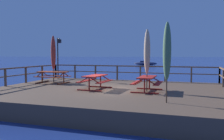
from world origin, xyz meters
TOP-DOWN VIEW (x-y plane):
  - ground_plane at (0.00, 0.00)m, footprint 600.00×600.00m
  - wooden_deck at (0.00, 0.00)m, footprint 12.62×9.62m
  - railing_waterside_far at (0.00, 4.66)m, footprint 12.42×0.10m
  - railing_side_left at (-6.16, 0.00)m, footprint 0.10×9.42m
  - picnic_table_mid_centre at (2.22, -0.24)m, footprint 1.40×1.83m
  - picnic_table_front_left at (-0.62, -0.34)m, footprint 1.48×1.91m
  - picnic_table_front_right at (-4.39, 1.41)m, footprint 2.09×1.47m
  - patio_umbrella_short_mid at (2.20, -0.25)m, footprint 0.32×0.32m
  - patio_umbrella_tall_mid_left at (3.44, -2.90)m, footprint 0.32×0.32m
  - patio_umbrella_short_back at (-4.35, 1.46)m, footprint 0.32×0.32m
  - lamp_post_hooked at (-5.47, 3.97)m, footprint 0.54×0.52m
  - sailboat_distant at (-6.58, 47.94)m, footprint 6.15×2.33m

SIDE VIEW (x-z plane):
  - ground_plane at x=0.00m, z-range 0.00..0.00m
  - wooden_deck at x=0.00m, z-range 0.00..0.79m
  - sailboat_distant at x=-6.58m, z-range -3.35..4.37m
  - picnic_table_mid_centre at x=2.22m, z-range 0.95..1.73m
  - picnic_table_front_left at x=-0.62m, z-range 0.95..1.73m
  - picnic_table_front_right at x=-4.39m, z-range 0.96..1.74m
  - railing_waterside_far at x=0.00m, z-range 0.98..2.07m
  - railing_side_left at x=-6.16m, z-range 0.99..2.08m
  - patio_umbrella_short_back at x=-4.35m, z-range 1.21..4.36m
  - patio_umbrella_tall_mid_left at x=3.44m, z-range 1.21..4.38m
  - patio_umbrella_short_mid at x=2.20m, z-range 1.22..4.41m
  - lamp_post_hooked at x=-5.47m, z-range 1.30..4.50m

